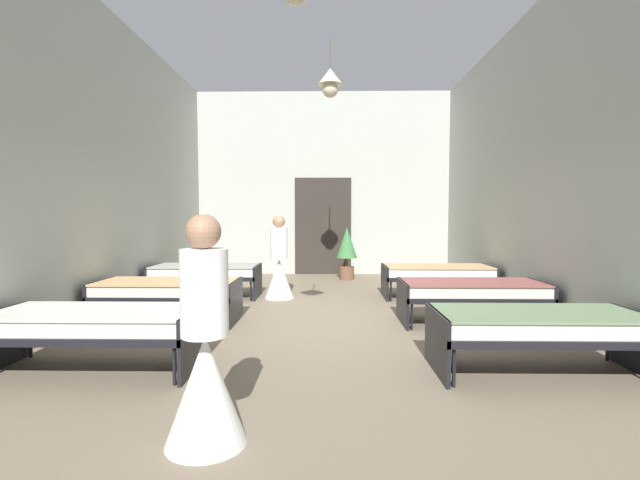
% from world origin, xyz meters
% --- Properties ---
extents(ground_plane, '(6.83, 10.84, 0.10)m').
position_xyz_m(ground_plane, '(0.00, 0.00, -0.05)').
color(ground_plane, '#7A6B56').
extents(room_shell, '(6.63, 10.44, 4.52)m').
position_xyz_m(room_shell, '(-0.00, 1.30, 2.26)').
color(room_shell, '#B2B7AD').
rests_on(room_shell, ground).
extents(bed_left_row_0, '(1.90, 0.84, 0.57)m').
position_xyz_m(bed_left_row_0, '(-2.07, -1.90, 0.44)').
color(bed_left_row_0, black).
rests_on(bed_left_row_0, ground).
extents(bed_right_row_0, '(1.90, 0.84, 0.57)m').
position_xyz_m(bed_right_row_0, '(2.07, -1.90, 0.44)').
color(bed_right_row_0, black).
rests_on(bed_right_row_0, ground).
extents(bed_left_row_1, '(1.90, 0.84, 0.57)m').
position_xyz_m(bed_left_row_1, '(-2.07, 0.00, 0.44)').
color(bed_left_row_1, black).
rests_on(bed_left_row_1, ground).
extents(bed_right_row_1, '(1.90, 0.84, 0.57)m').
position_xyz_m(bed_right_row_1, '(2.07, 0.00, 0.44)').
color(bed_right_row_1, black).
rests_on(bed_right_row_1, ground).
extents(bed_left_row_2, '(1.90, 0.84, 0.57)m').
position_xyz_m(bed_left_row_2, '(-2.07, 1.90, 0.44)').
color(bed_left_row_2, black).
rests_on(bed_left_row_2, ground).
extents(bed_right_row_2, '(1.90, 0.84, 0.57)m').
position_xyz_m(bed_right_row_2, '(2.07, 1.90, 0.44)').
color(bed_right_row_2, black).
rests_on(bed_right_row_2, ground).
extents(nurse_near_aisle, '(0.52, 0.52, 1.49)m').
position_xyz_m(nurse_near_aisle, '(-0.65, -3.23, 0.53)').
color(nurse_near_aisle, white).
rests_on(nurse_near_aisle, ground).
extents(nurse_mid_aisle, '(0.52, 0.52, 1.49)m').
position_xyz_m(nurse_mid_aisle, '(-0.74, 1.80, 0.53)').
color(nurse_mid_aisle, white).
rests_on(nurse_mid_aisle, ground).
extents(potted_plant, '(0.47, 0.47, 1.20)m').
position_xyz_m(potted_plant, '(0.56, 4.15, 0.72)').
color(potted_plant, brown).
rests_on(potted_plant, ground).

